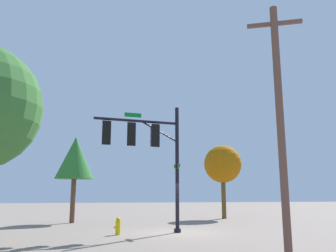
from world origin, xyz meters
name	(u,v)px	position (x,y,z in m)	size (l,w,h in m)	color
ground_plane	(177,233)	(0.00, 0.00, 0.00)	(120.00, 120.00, 0.00)	gray
signal_pole_assembly	(146,145)	(1.74, 0.28, 4.49)	(4.63, 1.38, 6.63)	black
utility_pole	(280,120)	(-1.77, 8.15, 4.29)	(1.71, 0.80, 8.23)	brown
fire_hydrant	(118,226)	(3.07, 0.51, 0.41)	(0.33, 0.24, 0.83)	#DABE0D
tree_mid	(75,158)	(5.99, -7.07, 4.43)	(2.66, 2.66, 5.95)	brown
tree_far	(223,164)	(-5.70, -9.40, 4.35)	(3.08, 3.08, 5.92)	brown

